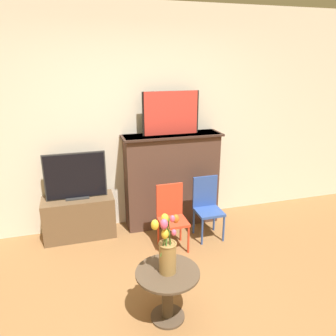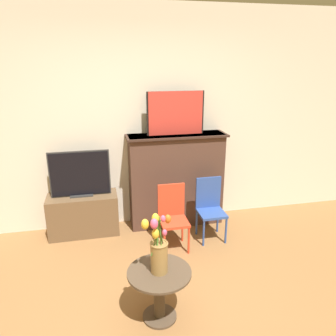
# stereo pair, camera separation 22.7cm
# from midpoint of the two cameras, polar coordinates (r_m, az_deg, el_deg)

# --- Properties ---
(wall_back) EXTENTS (8.00, 0.06, 2.70)m
(wall_back) POSITION_cam_midpoint_polar(r_m,az_deg,el_deg) (4.09, -8.05, 8.11)
(wall_back) COLOR beige
(wall_back) RESTS_ON ground
(fireplace_mantel) EXTENTS (1.24, 0.36, 1.19)m
(fireplace_mantel) POSITION_cam_midpoint_polar(r_m,az_deg,el_deg) (4.20, -0.88, -1.91)
(fireplace_mantel) COLOR #4C3328
(fireplace_mantel) RESTS_ON ground
(painting) EXTENTS (0.70, 0.03, 0.52)m
(painting) POSITION_cam_midpoint_polar(r_m,az_deg,el_deg) (3.98, -1.13, 9.54)
(painting) COLOR black
(painting) RESTS_ON fireplace_mantel
(tv_stand) EXTENTS (0.83, 0.36, 0.50)m
(tv_stand) POSITION_cam_midpoint_polar(r_m,az_deg,el_deg) (4.17, -16.70, -8.25)
(tv_stand) COLOR brown
(tv_stand) RESTS_ON ground
(tv_monitor) EXTENTS (0.70, 0.12, 0.56)m
(tv_monitor) POSITION_cam_midpoint_polar(r_m,az_deg,el_deg) (3.98, -17.39, -1.46)
(tv_monitor) COLOR #2D2D2D
(tv_monitor) RESTS_ON tv_stand
(chair_red) EXTENTS (0.31, 0.31, 0.74)m
(chair_red) POSITION_cam_midpoint_polar(r_m,az_deg,el_deg) (3.73, -1.14, -7.95)
(chair_red) COLOR red
(chair_red) RESTS_ON ground
(chair_blue) EXTENTS (0.31, 0.31, 0.74)m
(chair_blue) POSITION_cam_midpoint_polar(r_m,az_deg,el_deg) (3.98, 5.20, -6.31)
(chair_blue) COLOR #2D4C99
(chair_blue) RESTS_ON ground
(side_table) EXTENTS (0.52, 0.52, 0.45)m
(side_table) POSITION_cam_midpoint_polar(r_m,az_deg,el_deg) (2.84, -2.50, -20.15)
(side_table) COLOR #4C3D2D
(side_table) RESTS_ON ground
(vase_tulips) EXTENTS (0.25, 0.18, 0.53)m
(vase_tulips) POSITION_cam_midpoint_polar(r_m,az_deg,el_deg) (2.62, -2.70, -14.10)
(vase_tulips) COLOR olive
(vase_tulips) RESTS_ON side_table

